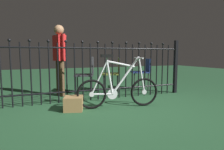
% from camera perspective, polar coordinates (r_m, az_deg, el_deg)
% --- Properties ---
extents(ground_plane, '(20.00, 20.00, 0.00)m').
position_cam_1_polar(ground_plane, '(3.32, 0.54, -9.91)').
color(ground_plane, '#20472A').
extents(iron_fence, '(3.86, 0.07, 1.24)m').
position_cam_1_polar(iron_fence, '(3.89, -4.52, 1.75)').
color(iron_fence, black).
rests_on(iron_fence, ground).
extents(bicycle, '(1.42, 0.40, 0.92)m').
position_cam_1_polar(bicycle, '(3.35, 1.93, -4.04)').
color(bicycle, black).
rests_on(bicycle, ground).
extents(chair_charcoal, '(0.54, 0.54, 0.86)m').
position_cam_1_polar(chair_charcoal, '(4.50, -7.16, 0.94)').
color(chair_charcoal, black).
rests_on(chair_charcoal, ground).
extents(chair_olive, '(0.54, 0.54, 0.83)m').
position_cam_1_polar(chair_olive, '(4.71, 0.61, 1.11)').
color(chair_olive, black).
rests_on(chair_olive, ground).
extents(chair_navy, '(0.55, 0.55, 0.80)m').
position_cam_1_polar(chair_navy, '(5.06, 9.06, 1.37)').
color(chair_navy, black).
rests_on(chair_navy, ground).
extents(person_visitor, '(0.27, 0.45, 1.54)m').
position_cam_1_polar(person_visitor, '(4.41, -15.12, 5.87)').
color(person_visitor, '#4C3823').
rests_on(person_visitor, ground).
extents(display_crate, '(0.37, 0.37, 0.23)m').
position_cam_1_polar(display_crate, '(3.27, -11.20, -8.20)').
color(display_crate, olive).
rests_on(display_crate, ground).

